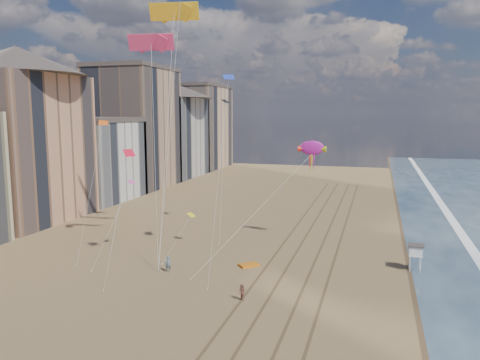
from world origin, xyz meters
name	(u,v)px	position (x,y,z in m)	size (l,w,h in m)	color
wet_sand	(435,240)	(19.00, 40.00, 0.00)	(260.00, 260.00, 0.00)	#42301E
foam	(467,242)	(23.20, 40.00, 0.00)	(260.00, 260.00, 0.00)	white
tracks	(308,250)	(2.55, 30.00, 0.01)	(7.68, 120.00, 0.01)	brown
buildings	(121,132)	(-45.73, 65.59, 13.55)	(34.72, 131.35, 29.00)	#C6B284
lifeguard_stand	(416,251)	(15.33, 25.31, 2.36)	(1.69, 1.69, 3.06)	white
grounded_kite	(249,265)	(-3.20, 21.52, 0.13)	(2.26, 1.44, 0.26)	orange
show_kite	(312,148)	(2.31, 32.97, 13.16)	(7.10, 9.26, 23.89)	#B31B91
kite_flyer_a	(168,264)	(-11.36, 16.90, 0.94)	(0.69, 0.45, 1.88)	slate
kite_flyer_b	(242,293)	(-1.12, 11.40, 0.82)	(0.80, 0.62, 1.64)	#8F5649
small_kites	(166,134)	(-14.64, 23.82, 15.23)	(20.07, 19.69, 18.30)	blue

